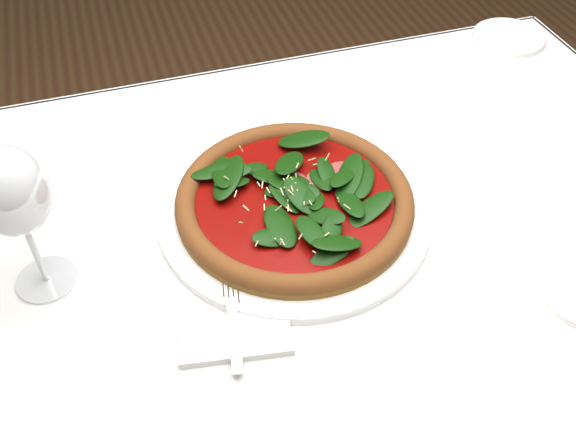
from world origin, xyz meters
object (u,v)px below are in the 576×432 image
object	(u,v)px
wine_glass	(11,195)
napkin	(235,338)
plate	(294,209)
pizza	(295,198)

from	to	relation	value
wine_glass	napkin	bearing A→B (deg)	-37.75
plate	pizza	world-z (taller)	pizza
plate	napkin	size ratio (longest dim) A/B	2.89
napkin	wine_glass	bearing A→B (deg)	142.25
pizza	plate	bearing A→B (deg)	0.00
plate	wine_glass	world-z (taller)	wine_glass
wine_glass	plate	bearing A→B (deg)	3.35
wine_glass	napkin	xyz separation A→B (m)	(0.21, -0.16, -0.15)
plate	napkin	distance (m)	0.22
plate	pizza	distance (m)	0.02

